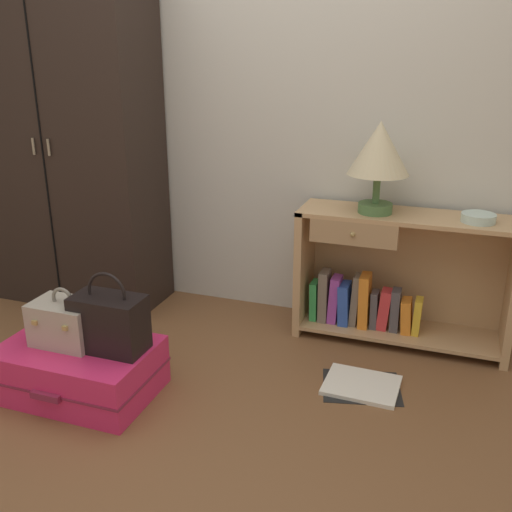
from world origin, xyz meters
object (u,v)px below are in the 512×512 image
at_px(suitcase_large, 79,369).
at_px(train_case, 65,322).
at_px(bowl, 478,218).
at_px(handbag, 109,322).
at_px(table_lamp, 379,152).
at_px(bottle, 4,362).
at_px(open_book_on_floor, 362,385).
at_px(bookshelf, 392,280).
at_px(wardrobe, 68,141).

xyz_separation_m(suitcase_large, train_case, (-0.06, 0.01, 0.22)).
height_order(bowl, handbag, bowl).
xyz_separation_m(table_lamp, bowl, (0.49, -0.00, -0.29)).
relative_size(bottle, open_book_on_floor, 0.42).
bearing_deg(bowl, bookshelf, 173.40).
height_order(bookshelf, bowl, bowl).
relative_size(wardrobe, handbag, 5.40).
bearing_deg(open_book_on_floor, train_case, -160.18).
height_order(train_case, bottle, train_case).
bearing_deg(bottle, table_lamp, 32.25).
distance_m(bowl, suitcase_large, 1.98).
xyz_separation_m(bookshelf, suitcase_large, (-1.24, -1.01, -0.21)).
height_order(wardrobe, open_book_on_floor, wardrobe).
bearing_deg(bookshelf, train_case, -142.42).
distance_m(bookshelf, open_book_on_floor, 0.64).
relative_size(bookshelf, table_lamp, 2.40).
xyz_separation_m(table_lamp, handbag, (-0.97, -0.94, -0.64)).
bearing_deg(table_lamp, bowl, -0.39).
relative_size(table_lamp, open_book_on_floor, 1.11).
distance_m(suitcase_large, handbag, 0.30).
xyz_separation_m(wardrobe, table_lamp, (1.78, 0.03, 0.03)).
distance_m(table_lamp, bottle, 2.06).
relative_size(suitcase_large, open_book_on_floor, 1.67).
distance_m(bookshelf, suitcase_large, 1.62).
distance_m(bookshelf, handbag, 1.46).
xyz_separation_m(wardrobe, suitcase_large, (0.65, -0.94, -0.85)).
bearing_deg(suitcase_large, bottle, -178.53).
height_order(bookshelf, suitcase_large, bookshelf).
height_order(bookshelf, handbag, bookshelf).
bearing_deg(train_case, bowl, 29.68).
relative_size(wardrobe, bottle, 11.44).
bearing_deg(bottle, suitcase_large, 1.47).
bearing_deg(open_book_on_floor, bookshelf, 85.11).
xyz_separation_m(train_case, bottle, (-0.37, -0.02, -0.26)).
distance_m(bowl, train_case, 1.97).
height_order(bowl, train_case, bowl).
bearing_deg(bowl, train_case, -150.32).
bearing_deg(bowl, wardrobe, -179.40).
bearing_deg(open_book_on_floor, handbag, -157.21).
bearing_deg(bottle, wardrobe, 103.35).
bearing_deg(wardrobe, suitcase_large, -55.52).
bearing_deg(bookshelf, bottle, -148.47).
height_order(bookshelf, table_lamp, table_lamp).
height_order(wardrobe, table_lamp, wardrobe).
bearing_deg(train_case, bookshelf, 37.58).
height_order(wardrobe, bowl, wardrobe).
relative_size(table_lamp, handbag, 1.26).
distance_m(table_lamp, open_book_on_floor, 1.12).
xyz_separation_m(table_lamp, bottle, (-1.56, -0.98, -0.93)).
relative_size(bookshelf, handbag, 3.03).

